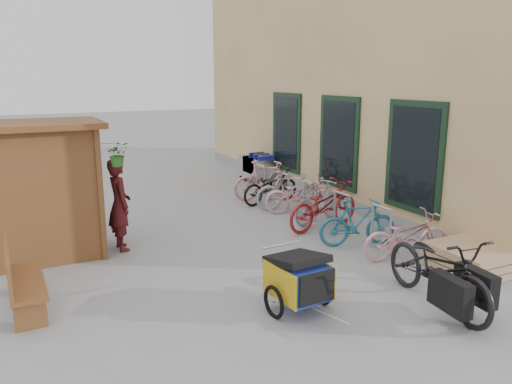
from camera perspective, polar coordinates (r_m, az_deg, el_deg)
name	(u,v)px	position (r m, az deg, el deg)	size (l,w,h in m)	color
ground	(270,273)	(8.30, 1.57, -9.21)	(80.00, 80.00, 0.00)	gray
building	(397,64)	(15.15, 15.84, 13.92)	(6.07, 13.00, 7.00)	#DAC37D
kiosk	(34,172)	(9.38, -24.01, 2.15)	(2.49, 1.65, 2.40)	brown
bike_rack	(310,197)	(11.23, 6.16, -0.54)	(0.05, 5.35, 0.86)	#A5A8AD
pallet_stack	(470,259)	(9.03, 23.24, -7.02)	(1.00, 1.20, 0.40)	tan
bench	(20,279)	(7.55, -25.38, -8.94)	(0.47, 1.49, 0.94)	brown
shopping_carts	(256,165)	(15.07, -0.05, 3.15)	(0.52, 1.44, 0.94)	silver
child_trailer	(299,277)	(6.91, 4.91, -9.70)	(0.89, 1.48, 0.86)	navy
cargo_bike	(439,270)	(7.41, 20.20, -8.36)	(0.97, 2.16, 1.10)	black
person_kiosk	(119,205)	(9.47, -15.34, -1.40)	(0.62, 0.41, 1.71)	maroon
bike_0	(406,236)	(9.15, 16.78, -4.78)	(0.57, 1.63, 0.86)	pink
bike_1	(358,223)	(9.62, 11.56, -3.44)	(0.43, 1.51, 0.91)	#206783
bike_2	(324,205)	(10.58, 7.73, -1.52)	(0.67, 1.91, 1.00)	maroon
bike_3	(319,202)	(11.02, 7.17, -1.09)	(0.44, 1.56, 0.94)	#9C9DA0
bike_4	(301,195)	(11.73, 5.11, -0.29)	(0.59, 1.69, 0.89)	pink
bike_5	(289,191)	(11.94, 3.81, 0.17)	(0.46, 1.61, 0.97)	#9C9DA0
bike_6	(271,186)	(12.60, 1.68, 0.66)	(0.58, 1.66, 0.87)	black
bike_7	(265,180)	(12.94, 1.04, 1.35)	(0.48, 1.72, 1.03)	pink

